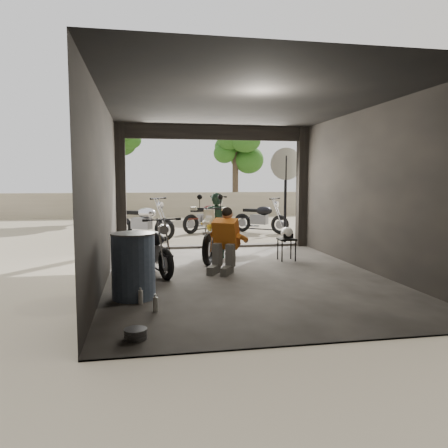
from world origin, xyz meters
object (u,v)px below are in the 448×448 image
object	(u,v)px
left_bike	(153,245)
rider	(216,226)
stool	(287,242)
oil_drum	(133,267)
mechanic	(224,242)
outside_bike_b	(207,214)
outside_bike_a	(143,218)
helmet	(287,233)
main_bike	(215,233)
sign_post	(286,178)
outside_bike_c	(261,215)

from	to	relation	value
left_bike	rider	world-z (taller)	rider
stool	oil_drum	distance (m)	4.18
stool	left_bike	bearing A→B (deg)	-165.14
rider	mechanic	distance (m)	1.58
outside_bike_b	rider	size ratio (longest dim) A/B	1.22
outside_bike_a	helmet	world-z (taller)	outside_bike_a
rider	main_bike	bearing A→B (deg)	82.84
rider	oil_drum	bearing A→B (deg)	74.04
oil_drum	sign_post	bearing A→B (deg)	51.38
main_bike	left_bike	bearing A→B (deg)	-116.61
left_bike	rider	xyz separation A→B (m)	(1.45, 1.37, 0.21)
outside_bike_c	rider	size ratio (longest dim) A/B	1.18
main_bike	sign_post	xyz separation A→B (m)	(2.34, 2.06, 1.23)
outside_bike_a	helmet	bearing A→B (deg)	-109.60
rider	mechanic	world-z (taller)	rider
stool	oil_drum	bearing A→B (deg)	-141.79
helmet	outside_bike_b	bearing A→B (deg)	105.96
main_bike	outside_bike_c	distance (m)	5.27
outside_bike_b	outside_bike_c	world-z (taller)	outside_bike_b
left_bike	outside_bike_b	distance (m)	6.81
rider	sign_post	distance (m)	3.20
rider	sign_post	xyz separation A→B (m)	(2.29, 1.94, 1.09)
helmet	outside_bike_c	bearing A→B (deg)	87.65
mechanic	sign_post	size ratio (longest dim) A/B	0.46
left_bike	outside_bike_b	xyz separation A→B (m)	(1.99, 6.51, 0.07)
outside_bike_b	helmet	xyz separation A→B (m)	(0.94, -5.76, 0.02)
main_bike	helmet	size ratio (longest dim) A/B	6.56
sign_post	outside_bike_c	bearing A→B (deg)	113.45
left_bike	mechanic	xyz separation A→B (m)	(1.34, -0.20, 0.06)
helmet	mechanic	bearing A→B (deg)	-142.40
outside_bike_b	mechanic	distance (m)	6.75
outside_bike_c	sign_post	bearing A→B (deg)	-139.45
left_bike	stool	world-z (taller)	left_bike
outside_bike_a	outside_bike_b	bearing A→B (deg)	-21.37
mechanic	outside_bike_a	bearing A→B (deg)	136.24
left_bike	rider	bearing A→B (deg)	25.00
left_bike	stool	distance (m)	3.04
left_bike	outside_bike_a	bearing A→B (deg)	73.90
outside_bike_a	stool	distance (m)	5.27
outside_bike_c	stool	xyz separation A→B (m)	(-0.82, -5.19, -0.17)
outside_bike_c	rider	xyz separation A→B (m)	(-2.31, -4.60, 0.15)
outside_bike_a	oil_drum	size ratio (longest dim) A/B	1.90
stool	main_bike	bearing A→B (deg)	162.78
main_bike	left_bike	xyz separation A→B (m)	(-1.41, -1.25, -0.07)
outside_bike_b	mechanic	bearing A→B (deg)	141.09
stool	sign_post	xyz separation A→B (m)	(0.81, 2.53, 1.41)
mechanic	main_bike	bearing A→B (deg)	117.10
outside_bike_a	stool	size ratio (longest dim) A/B	3.70
main_bike	mechanic	xyz separation A→B (m)	(-0.07, -1.46, -0.01)
left_bike	helmet	bearing A→B (deg)	-3.97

